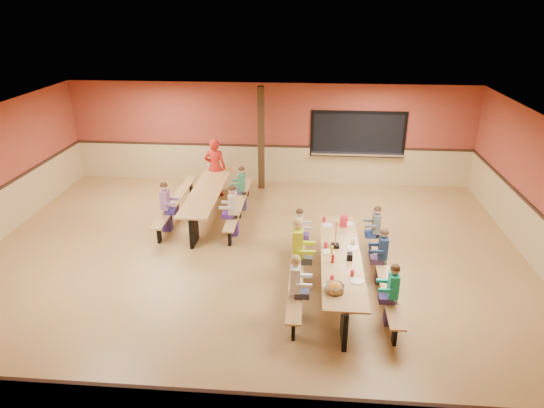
{
  "coord_description": "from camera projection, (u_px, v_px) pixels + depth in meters",
  "views": [
    {
      "loc": [
        1.23,
        -9.08,
        5.2
      ],
      "look_at": [
        0.44,
        0.46,
        1.15
      ],
      "focal_mm": 32.0,
      "sensor_mm": 36.0,
      "label": 1
    }
  ],
  "objects": [
    {
      "name": "condiment_mustard",
      "position": [
        332.0,
        250.0,
        9.16
      ],
      "size": [
        0.06,
        0.06,
        0.17
      ],
      "primitive_type": "cylinder",
      "color": "yellow",
      "rests_on": "cafeteria_table_main"
    },
    {
      "name": "cafeteria_table_second",
      "position": [
        207.0,
        197.0,
        12.42
      ],
      "size": [
        1.91,
        3.7,
        0.74
      ],
      "color": "#A77942",
      "rests_on": "ground"
    },
    {
      "name": "cafeteria_table_main",
      "position": [
        340.0,
        265.0,
        9.23
      ],
      "size": [
        1.91,
        3.7,
        0.74
      ],
      "color": "#A77942",
      "rests_on": "ground"
    },
    {
      "name": "seated_child_green_sec",
      "position": [
        242.0,
        189.0,
        12.79
      ],
      "size": [
        0.36,
        0.29,
        1.18
      ],
      "primitive_type": null,
      "color": "#368358",
      "rests_on": "ground"
    },
    {
      "name": "ground",
      "position": [
        250.0,
        261.0,
        10.45
      ],
      "size": [
        12.0,
        12.0,
        0.0
      ],
      "primitive_type": "plane",
      "color": "olive",
      "rests_on": "ground"
    },
    {
      "name": "seated_child_purple_sec",
      "position": [
        166.0,
        207.0,
        11.61
      ],
      "size": [
        0.37,
        0.31,
        1.22
      ],
      "primitive_type": null,
      "color": "#8E5E93",
      "rests_on": "ground"
    },
    {
      "name": "punch_pitcher",
      "position": [
        344.0,
        222.0,
        10.28
      ],
      "size": [
        0.16,
        0.16,
        0.22
      ],
      "primitive_type": "cylinder",
      "color": "red",
      "rests_on": "cafeteria_table_main"
    },
    {
      "name": "place_settings",
      "position": [
        341.0,
        253.0,
        9.13
      ],
      "size": [
        0.65,
        3.3,
        0.11
      ],
      "primitive_type": null,
      "color": "beige",
      "rests_on": "cafeteria_table_main"
    },
    {
      "name": "seated_child_navy_right",
      "position": [
        382.0,
        256.0,
        9.43
      ],
      "size": [
        0.35,
        0.28,
        1.16
      ],
      "primitive_type": null,
      "color": "navy",
      "rests_on": "ground"
    },
    {
      "name": "napkin_dispenser",
      "position": [
        350.0,
        257.0,
        8.97
      ],
      "size": [
        0.1,
        0.14,
        0.13
      ],
      "primitive_type": "cube",
      "color": "black",
      "rests_on": "cafeteria_table_main"
    },
    {
      "name": "seated_child_teal_right",
      "position": [
        392.0,
        295.0,
        8.21
      ],
      "size": [
        0.34,
        0.28,
        1.16
      ],
      "primitive_type": null,
      "color": "#18AD84",
      "rests_on": "ground"
    },
    {
      "name": "seated_child_white_left",
      "position": [
        295.0,
        288.0,
        8.36
      ],
      "size": [
        0.38,
        0.31,
        1.22
      ],
      "primitive_type": null,
      "color": "white",
      "rests_on": "ground"
    },
    {
      "name": "structural_post",
      "position": [
        261.0,
        139.0,
        13.92
      ],
      "size": [
        0.18,
        0.18,
        3.0
      ],
      "primitive_type": "cube",
      "color": "black",
      "rests_on": "ground"
    },
    {
      "name": "seated_child_grey_left",
      "position": [
        299.0,
        233.0,
        10.41
      ],
      "size": [
        0.33,
        0.27,
        1.12
      ],
      "primitive_type": null,
      "color": "#BCBCBC",
      "rests_on": "ground"
    },
    {
      "name": "seated_child_tan_sec",
      "position": [
        233.0,
        211.0,
        11.38
      ],
      "size": [
        0.38,
        0.31,
        1.24
      ],
      "primitive_type": null,
      "color": "beige",
      "rests_on": "ground"
    },
    {
      "name": "condiment_ketchup",
      "position": [
        333.0,
        259.0,
        8.86
      ],
      "size": [
        0.06,
        0.06,
        0.17
      ],
      "primitive_type": "cylinder",
      "color": "#B2140F",
      "rests_on": "cafeteria_table_main"
    },
    {
      "name": "seated_child_char_right",
      "position": [
        376.0,
        231.0,
        10.47
      ],
      "size": [
        0.34,
        0.28,
        1.15
      ],
      "primitive_type": null,
      "color": "#50575C",
      "rests_on": "ground"
    },
    {
      "name": "kitchen_pass_through",
      "position": [
        358.0,
        136.0,
        14.23
      ],
      "size": [
        2.78,
        0.28,
        1.38
      ],
      "color": "black",
      "rests_on": "ground"
    },
    {
      "name": "table_paddle",
      "position": [
        335.0,
        241.0,
        9.4
      ],
      "size": [
        0.16,
        0.16,
        0.56
      ],
      "color": "black",
      "rests_on": "cafeteria_table_main"
    },
    {
      "name": "standing_woman",
      "position": [
        215.0,
        167.0,
        13.66
      ],
      "size": [
        0.61,
        0.4,
        1.66
      ],
      "primitive_type": "imported",
      "rotation": [
        0.0,
        0.0,
        3.13
      ],
      "color": "#B21C14",
      "rests_on": "ground"
    },
    {
      "name": "chip_bowl",
      "position": [
        335.0,
        287.0,
        7.99
      ],
      "size": [
        0.32,
        0.32,
        0.15
      ],
      "primitive_type": null,
      "color": "orange",
      "rests_on": "cafeteria_table_main"
    },
    {
      "name": "seated_adult_yellow",
      "position": [
        298.0,
        251.0,
        9.43
      ],
      "size": [
        0.45,
        0.37,
        1.37
      ],
      "primitive_type": null,
      "color": "#BED417",
      "rests_on": "ground"
    },
    {
      "name": "room_envelope",
      "position": [
        249.0,
        232.0,
        10.18
      ],
      "size": [
        12.04,
        10.04,
        3.02
      ],
      "color": "#9A3E2C",
      "rests_on": "ground"
    }
  ]
}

